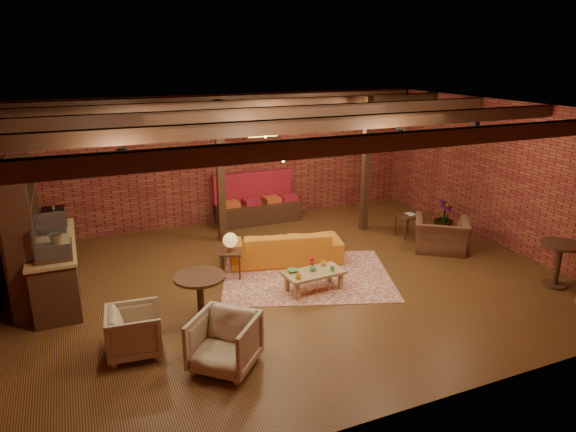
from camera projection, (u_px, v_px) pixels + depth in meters
name	position (u px, v px, depth m)	size (l,w,h in m)	color
floor	(292.00, 279.00, 9.84)	(10.00, 10.00, 0.00)	#36190D
ceiling	(292.00, 110.00, 8.87)	(10.00, 8.00, 0.02)	black
wall_back	(228.00, 159.00, 12.86)	(10.00, 0.02, 3.20)	maroon
wall_front	(432.00, 288.00, 5.86)	(10.00, 0.02, 3.20)	maroon
wall_right	(501.00, 175.00, 11.23)	(0.02, 8.00, 3.20)	maroon
ceiling_beams	(292.00, 117.00, 8.90)	(9.80, 6.40, 0.22)	black
ceiling_pipe	(260.00, 120.00, 10.37)	(0.12, 0.12, 9.60)	black
post_left	(220.00, 173.00, 11.41)	(0.16, 0.16, 3.20)	black
post_right	(366.00, 165.00, 12.16)	(0.16, 0.16, 3.20)	black
service_counter	(53.00, 254.00, 8.94)	(0.80, 2.50, 1.60)	black
plant_counter	(56.00, 227.00, 9.02)	(0.35, 0.39, 0.30)	#337F33
shelving_hutch	(25.00, 234.00, 8.75)	(0.52, 2.00, 2.40)	black
banquette	(257.00, 203.00, 13.02)	(2.10, 0.70, 1.00)	maroon
service_sign	(262.00, 133.00, 12.06)	(0.86, 0.06, 0.30)	orange
ceiling_spotlights	(292.00, 130.00, 8.97)	(6.40, 4.40, 0.28)	black
rug	(307.00, 276.00, 9.99)	(3.20, 2.45, 0.01)	maroon
sofa	(285.00, 246.00, 10.60)	(2.30, 0.90, 0.67)	#C16D1A
coffee_table	(313.00, 274.00, 9.29)	(1.13, 0.62, 0.62)	#9C7B48
side_table_lamp	(230.00, 244.00, 9.77)	(0.55, 0.55, 0.89)	black
round_table_left	(200.00, 292.00, 8.06)	(0.81, 0.81, 0.85)	black
armchair_a	(134.00, 329.00, 7.34)	(0.75, 0.70, 0.77)	beige
armchair_b	(224.00, 340.00, 6.99)	(0.83, 0.77, 0.85)	beige
armchair_right	(442.00, 229.00, 11.12)	(1.13, 0.73, 0.98)	brown
side_table_book	(407.00, 217.00, 12.00)	(0.50, 0.50, 0.55)	black
round_table_right	(559.00, 258.00, 9.41)	(0.72, 0.72, 0.85)	black
plant_tall	(447.00, 184.00, 11.98)	(1.36, 1.36, 2.43)	#4C7F4C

